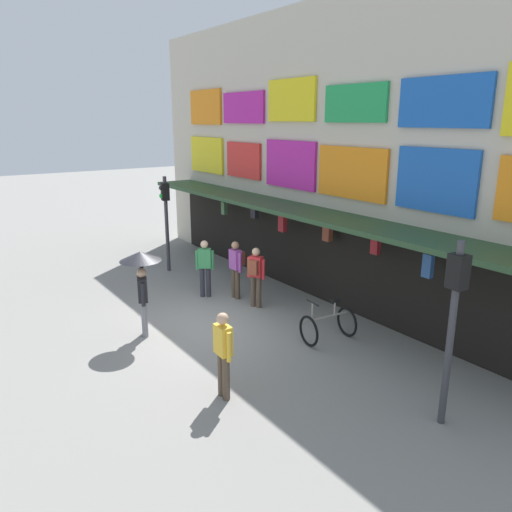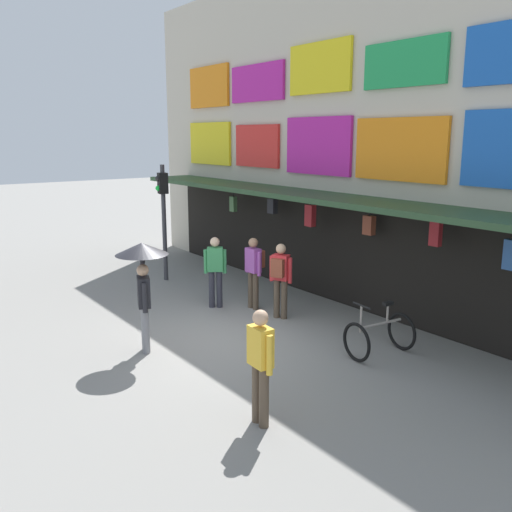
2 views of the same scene
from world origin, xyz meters
The scene contains 9 objects.
ground_plane centered at (0.00, 0.00, 0.00)m, with size 80.00×80.00×0.00m, color gray.
shopfront centered at (0.00, 4.57, 3.96)m, with size 18.00×2.60×8.00m.
traffic_light_near centered at (-4.81, 1.59, 2.14)m, with size 0.33×0.35×3.20m.
bicycle_parked centered at (2.42, 2.22, 0.39)m, with size 0.84×1.23×1.05m.
pedestrian_in_green centered at (3.10, -1.02, 0.95)m, with size 0.53×0.24×1.68m.
pedestrian_in_yellow centered at (-0.30, 2.07, 0.98)m, with size 0.48×0.46×1.68m.
pedestrian_with_umbrella centered at (-0.31, -1.15, 1.64)m, with size 0.96×0.96×2.08m.
pedestrian_in_white centered at (-1.22, 2.04, 0.98)m, with size 0.53×0.36×1.68m.
pedestrian_in_blue centered at (-1.82, 1.36, 0.95)m, with size 0.39×0.45×1.68m.
Camera 2 is at (8.73, -5.26, 3.98)m, focal length 38.58 mm.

